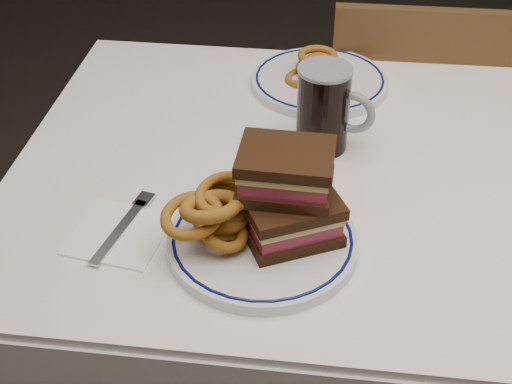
# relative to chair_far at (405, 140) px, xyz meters

# --- Properties ---
(dining_table) EXTENTS (1.27, 0.87, 0.75)m
(dining_table) POSITION_rel_chair_far_xyz_m (-0.10, -0.53, 0.17)
(dining_table) COLOR white
(dining_table) RESTS_ON floor
(chair_far) EXTENTS (0.41, 0.41, 0.87)m
(chair_far) POSITION_rel_chair_far_xyz_m (0.00, 0.00, 0.00)
(chair_far) COLOR #483217
(chair_far) RESTS_ON floor
(main_plate) EXTENTS (0.28, 0.28, 0.02)m
(main_plate) POSITION_rel_chair_far_xyz_m (-0.28, -0.75, 0.29)
(main_plate) COLOR silver
(main_plate) RESTS_ON dining_table
(reuben_sandwich) EXTENTS (0.17, 0.15, 0.14)m
(reuben_sandwich) POSITION_rel_chair_far_xyz_m (-0.24, -0.73, 0.37)
(reuben_sandwich) COLOR black
(reuben_sandwich) RESTS_ON main_plate
(onion_rings_main) EXTENTS (0.13, 0.14, 0.12)m
(onion_rings_main) POSITION_rel_chair_far_xyz_m (-0.34, -0.76, 0.34)
(onion_rings_main) COLOR brown
(onion_rings_main) RESTS_ON main_plate
(ketchup_ramekin) EXTENTS (0.06, 0.06, 0.04)m
(ketchup_ramekin) POSITION_rel_chair_far_xyz_m (-0.28, -0.67, 0.32)
(ketchup_ramekin) COLOR silver
(ketchup_ramekin) RESTS_ON main_plate
(beer_mug) EXTENTS (0.14, 0.09, 0.16)m
(beer_mug) POSITION_rel_chair_far_xyz_m (-0.20, -0.47, 0.36)
(beer_mug) COLOR black
(beer_mug) RESTS_ON dining_table
(far_plate) EXTENTS (0.28, 0.28, 0.02)m
(far_plate) POSITION_rel_chair_far_xyz_m (-0.22, -0.25, 0.29)
(far_plate) COLOR silver
(far_plate) RESTS_ON dining_table
(onion_rings_far) EXTENTS (0.11, 0.11, 0.06)m
(onion_rings_far) POSITION_rel_chair_far_xyz_m (-0.23, -0.25, 0.32)
(onion_rings_far) COLOR brown
(onion_rings_far) RESTS_ON far_plate
(napkin_fork) EXTENTS (0.15, 0.18, 0.01)m
(napkin_fork) POSITION_rel_chair_far_xyz_m (-0.50, -0.75, 0.28)
(napkin_fork) COLOR white
(napkin_fork) RESTS_ON dining_table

